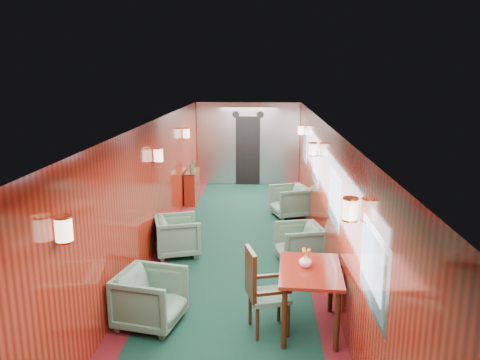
{
  "coord_description": "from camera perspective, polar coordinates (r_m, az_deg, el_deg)",
  "views": [
    {
      "loc": [
        0.47,
        -7.57,
        3.24
      ],
      "look_at": [
        0.0,
        1.42,
        1.15
      ],
      "focal_mm": 35.0,
      "sensor_mm": 36.0,
      "label": 1
    }
  ],
  "objects": [
    {
      "name": "armchair_left_far",
      "position": [
        8.57,
        -7.62,
        -6.73
      ],
      "size": [
        0.97,
        0.95,
        0.71
      ],
      "primitive_type": "imported",
      "rotation": [
        0.0,
        0.0,
        1.87
      ],
      "color": "#1B4032",
      "rests_on": "ground"
    },
    {
      "name": "credenza",
      "position": [
        11.89,
        -5.85,
        -0.72
      ],
      "size": [
        0.29,
        0.91,
        1.09
      ],
      "color": "maroon",
      "rests_on": "ground"
    },
    {
      "name": "flower_vase",
      "position": [
        6.05,
        7.98,
        -9.69
      ],
      "size": [
        0.2,
        0.2,
        0.17
      ],
      "primitive_type": "imported",
      "rotation": [
        0.0,
        0.0,
        0.28
      ],
      "color": "silver",
      "rests_on": "dining_table"
    },
    {
      "name": "armchair_right_far",
      "position": [
        10.73,
        6.07,
        -2.6
      ],
      "size": [
        0.99,
        0.97,
        0.71
      ],
      "primitive_type": "imported",
      "rotation": [
        0.0,
        0.0,
        -1.24
      ],
      "color": "#1B4032",
      "rests_on": "ground"
    },
    {
      "name": "bulkhead",
      "position": [
        13.64,
        0.98,
        4.4
      ],
      "size": [
        2.98,
        0.17,
        2.39
      ],
      "color": "silver",
      "rests_on": "ground"
    },
    {
      "name": "room",
      "position": [
        7.75,
        -0.55,
        1.12
      ],
      "size": [
        12.0,
        12.1,
        2.4
      ],
      "color": "black",
      "rests_on": "ground"
    },
    {
      "name": "armchair_left_near",
      "position": [
        6.38,
        -10.85,
        -13.97
      ],
      "size": [
        0.95,
        0.93,
        0.73
      ],
      "primitive_type": "imported",
      "rotation": [
        0.0,
        0.0,
        1.36
      ],
      "color": "#1B4032",
      "rests_on": "ground"
    },
    {
      "name": "side_chair",
      "position": [
        6.0,
        2.55,
        -12.98
      ],
      "size": [
        0.6,
        0.62,
        1.11
      ],
      "rotation": [
        0.0,
        0.0,
        0.26
      ],
      "color": "#1B4032",
      "rests_on": "ground"
    },
    {
      "name": "wall_sconces",
      "position": [
        8.28,
        -0.31,
        2.98
      ],
      "size": [
        2.97,
        7.97,
        0.25
      ],
      "color": "#FFEDC6",
      "rests_on": "ground"
    },
    {
      "name": "armchair_right_near",
      "position": [
        8.23,
        7.2,
        -7.68
      ],
      "size": [
        0.89,
        0.88,
        0.68
      ],
      "primitive_type": "imported",
      "rotation": [
        0.0,
        0.0,
        -1.34
      ],
      "color": "#1B4032",
      "rests_on": "ground"
    },
    {
      "name": "windows_right",
      "position": [
        8.08,
        10.15,
        0.07
      ],
      "size": [
        0.02,
        8.6,
        0.8
      ],
      "color": "#BBBEC2",
      "rests_on": "ground"
    },
    {
      "name": "dining_table",
      "position": [
        6.08,
        8.53,
        -11.82
      ],
      "size": [
        0.83,
        1.15,
        0.83
      ],
      "rotation": [
        0.0,
        0.0,
        -0.06
      ],
      "color": "maroon",
      "rests_on": "ground"
    }
  ]
}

